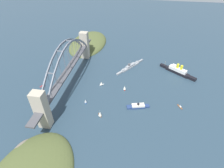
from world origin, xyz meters
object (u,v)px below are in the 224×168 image
object	(u,v)px
small_boat_1	(125,88)
small_boat_4	(100,114)
small_boat_3	(180,107)
seaplane_taxiing_near_bridge	(40,95)
harbor_ferry_steamer	(138,106)
ocean_liner	(178,71)
naval_cruiser	(130,66)
seaplane_second_in_formation	(43,86)
small_boat_0	(86,101)
harbor_arch_bridge	(68,69)
small_boat_2	(101,83)

from	to	relation	value
small_boat_1	small_boat_4	size ratio (longest dim) A/B	0.90
small_boat_3	seaplane_taxiing_near_bridge	bearing A→B (deg)	-87.16
harbor_ferry_steamer	seaplane_taxiing_near_bridge	xyz separation A→B (m)	(0.47, -168.62, -0.42)
ocean_liner	naval_cruiser	world-z (taller)	ocean_liner
seaplane_second_in_formation	ocean_liner	bearing A→B (deg)	109.69
seaplane_second_in_formation	small_boat_4	bearing A→B (deg)	66.64
ocean_liner	naval_cruiser	size ratio (longest dim) A/B	0.97
small_boat_3	harbor_ferry_steamer	bearing A→B (deg)	-80.47
small_boat_0	ocean_liner	bearing A→B (deg)	126.17
harbor_arch_bridge	small_boat_1	distance (m)	106.33
small_boat_1	small_boat_4	bearing A→B (deg)	-23.08
harbor_ferry_steamer	seaplane_second_in_formation	xyz separation A→B (m)	(-22.73, -175.07, -0.49)
seaplane_second_in_formation	small_boat_4	distance (m)	130.16
ocean_liner	seaplane_taxiing_near_bridge	bearing A→B (deg)	-65.15
harbor_ferry_steamer	seaplane_second_in_formation	distance (m)	176.54
small_boat_4	harbor_ferry_steamer	bearing A→B (deg)	117.44
seaplane_taxiing_near_bridge	small_boat_3	world-z (taller)	seaplane_taxiing_near_bridge
small_boat_0	small_boat_3	bearing A→B (deg)	95.93
harbor_arch_bridge	harbor_ferry_steamer	xyz separation A→B (m)	(43.02, 128.55, -30.11)
small_boat_4	small_boat_0	bearing A→B (deg)	-129.13
naval_cruiser	small_boat_1	size ratio (longest dim) A/B	7.47
harbor_ferry_steamer	seaplane_second_in_formation	world-z (taller)	harbor_ferry_steamer
naval_cruiser	small_boat_3	distance (m)	138.91
harbor_arch_bridge	naval_cruiser	xyz separation A→B (m)	(-74.39, 105.89, -29.84)
harbor_ferry_steamer	seaplane_taxiing_near_bridge	size ratio (longest dim) A/B	3.83
small_boat_2	naval_cruiser	bearing A→B (deg)	145.93
small_boat_0	harbor_ferry_steamer	bearing A→B (deg)	93.08
seaplane_taxiing_near_bridge	small_boat_3	distance (m)	235.79
harbor_ferry_steamer	small_boat_2	world-z (taller)	small_boat_2
naval_cruiser	small_boat_4	size ratio (longest dim) A/B	6.76
harbor_arch_bridge	seaplane_second_in_formation	distance (m)	59.27
small_boat_2	small_boat_1	bearing A→B (deg)	81.68
naval_cruiser	small_boat_1	bearing A→B (deg)	-2.51
naval_cruiser	small_boat_2	size ratio (longest dim) A/B	8.47
small_boat_1	small_boat_3	xyz separation A→B (m)	(29.32, 92.91, -3.58)
small_boat_2	seaplane_second_in_formation	bearing A→B (deg)	-76.95
naval_cruiser	seaplane_second_in_formation	size ratio (longest dim) A/B	6.74
harbor_arch_bridge	naval_cruiser	size ratio (longest dim) A/B	3.76
small_boat_1	naval_cruiser	bearing A→B (deg)	177.49
small_boat_3	ocean_liner	bearing A→B (deg)	176.06
ocean_liner	naval_cruiser	distance (m)	96.68
naval_cruiser	seaplane_taxiing_near_bridge	size ratio (longest dim) A/B	7.22
harbor_arch_bridge	small_boat_0	world-z (taller)	harbor_arch_bridge
naval_cruiser	seaplane_second_in_formation	distance (m)	179.43
small_boat_1	small_boat_2	world-z (taller)	small_boat_1
harbor_ferry_steamer	small_boat_1	xyz separation A→B (m)	(-40.55, -26.03, 2.00)
small_boat_2	small_boat_3	bearing A→B (deg)	75.37
harbor_ferry_steamer	small_boat_1	size ratio (longest dim) A/B	3.96
small_boat_4	seaplane_second_in_formation	bearing A→B (deg)	-113.36
small_boat_0	small_boat_1	world-z (taller)	small_boat_1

